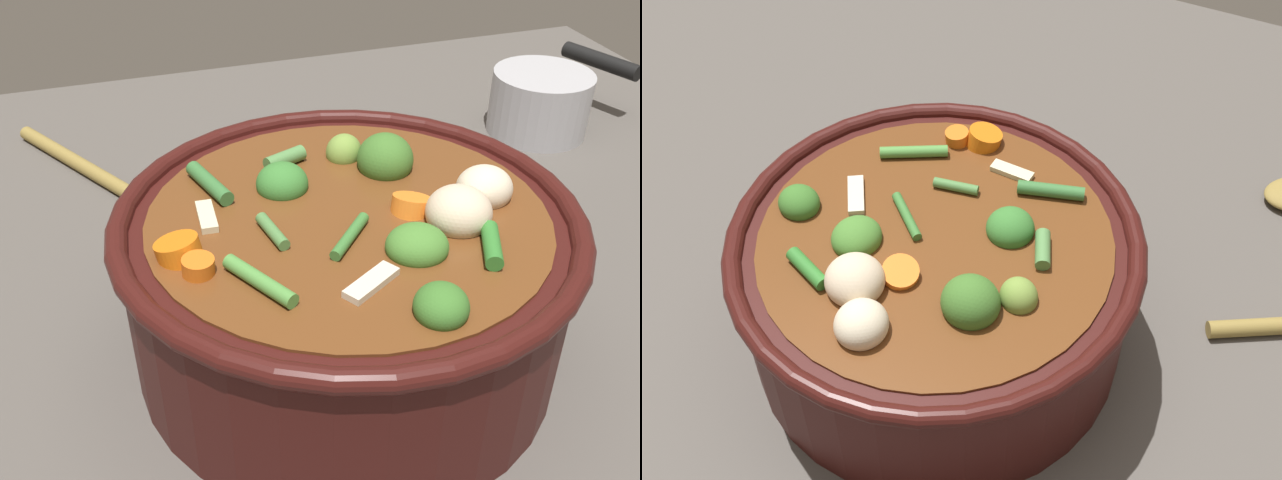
% 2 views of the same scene
% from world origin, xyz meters
% --- Properties ---
extents(ground_plane, '(1.10, 1.10, 0.00)m').
position_xyz_m(ground_plane, '(0.00, 0.00, 0.00)').
color(ground_plane, '#514C47').
extents(cooking_pot, '(0.30, 0.30, 0.14)m').
position_xyz_m(cooking_pot, '(-0.00, -0.00, 0.06)').
color(cooking_pot, '#38110F').
rests_on(cooking_pot, ground_plane).
extents(wooden_spoon, '(0.23, 0.23, 0.02)m').
position_xyz_m(wooden_spoon, '(0.27, 0.22, 0.01)').
color(wooden_spoon, olive).
rests_on(wooden_spoon, ground_plane).
extents(small_saucepan, '(0.13, 0.17, 0.07)m').
position_xyz_m(small_saucepan, '(0.26, -0.32, 0.03)').
color(small_saucepan, '#ADADB2').
rests_on(small_saucepan, ground_plane).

